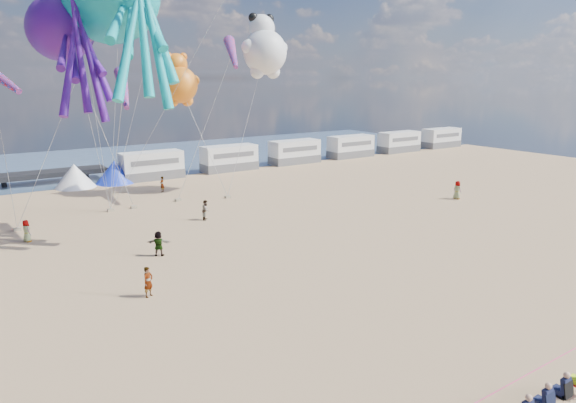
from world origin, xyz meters
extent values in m
plane|color=tan|center=(0.00, 0.00, 0.00)|extent=(120.00, 120.00, 0.00)
plane|color=#3D5675|center=(0.00, 55.00, 0.02)|extent=(120.00, 120.00, 0.00)
cube|color=silver|center=(6.00, 40.00, 1.50)|extent=(6.60, 2.50, 3.00)
cube|color=silver|center=(15.50, 40.00, 1.50)|extent=(6.60, 2.50, 3.00)
cube|color=silver|center=(25.00, 40.00, 1.50)|extent=(6.60, 2.50, 3.00)
cube|color=silver|center=(34.50, 40.00, 1.50)|extent=(6.60, 2.50, 3.00)
cube|color=silver|center=(44.00, 40.00, 1.50)|extent=(6.60, 2.50, 3.00)
cube|color=silver|center=(53.50, 40.00, 1.50)|extent=(6.60, 2.50, 3.00)
cone|color=white|center=(-2.00, 40.00, 1.20)|extent=(4.00, 4.00, 2.40)
cone|color=#1933CC|center=(2.00, 40.00, 1.20)|extent=(4.00, 4.00, 2.40)
imported|color=tan|center=(-4.92, 9.80, 0.79)|extent=(0.69, 0.60, 1.58)
imported|color=#7F6659|center=(-8.69, 23.15, 0.76)|extent=(0.53, 0.64, 1.51)
imported|color=#7F6659|center=(-2.31, 15.43, 0.79)|extent=(0.99, 0.82, 1.59)
imported|color=#7F6659|center=(4.52, 33.05, 0.76)|extent=(1.34, 1.27, 1.51)
imported|color=#7F6659|center=(25.77, 15.08, 0.84)|extent=(0.41, 0.62, 1.68)
imported|color=#7F6659|center=(3.71, 21.43, 0.79)|extent=(0.88, 0.91, 1.58)
cube|color=gray|center=(-8.93, 26.33, 0.11)|extent=(0.50, 0.35, 0.22)
cube|color=gray|center=(0.18, 28.24, 0.11)|extent=(0.50, 0.35, 0.22)
cube|color=gray|center=(8.57, 27.15, 0.11)|extent=(0.50, 0.35, 0.22)
cube|color=gray|center=(4.29, 28.52, 0.11)|extent=(0.50, 0.35, 0.22)
cube|color=gray|center=(-1.77, 28.23, 0.11)|extent=(0.50, 0.35, 0.22)
camera|label=1|loc=(-12.59, -14.14, 10.77)|focal=32.00mm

